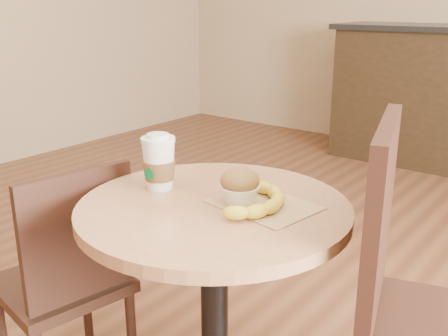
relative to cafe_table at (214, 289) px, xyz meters
The scene contains 7 objects.
cafe_table is the anchor object (origin of this frame).
chair_left 0.49m from the cafe_table, 167.11° to the right, with size 0.40×0.40×0.79m.
chair_right 0.51m from the cafe_table, 19.89° to the left, with size 0.53×0.53×0.98m.
kraft_bag 0.26m from the cafe_table, 33.18° to the left, with size 0.24×0.18×0.00m, color #A88351.
coffee_cup 0.35m from the cafe_table, behind, with size 0.09×0.09×0.15m.
muffin 0.29m from the cafe_table, 37.34° to the left, with size 0.10×0.10×0.09m.
banana 0.28m from the cafe_table, 19.82° to the left, with size 0.15×0.24×0.03m, color gold, non-canonical shape.
Camera 1 is at (0.74, -0.91, 1.22)m, focal length 42.00 mm.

